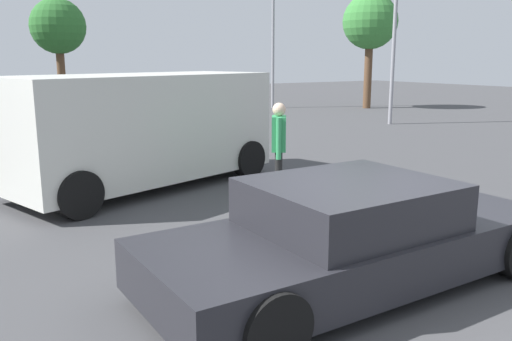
{
  "coord_description": "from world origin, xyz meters",
  "views": [
    {
      "loc": [
        -3.82,
        -3.91,
        2.41
      ],
      "look_at": [
        0.01,
        2.14,
        0.9
      ],
      "focal_mm": 37.3,
      "sensor_mm": 36.0,
      "label": 1
    }
  ],
  "objects_px": {
    "sedan_foreground": "(353,236)",
    "light_post_far": "(395,17)",
    "light_post_near": "(273,4)",
    "dog": "(455,202)",
    "van_white": "(143,127)",
    "pedestrian": "(279,142)"
  },
  "relations": [
    {
      "from": "sedan_foreground",
      "to": "light_post_near",
      "type": "relative_size",
      "value": 0.62
    },
    {
      "from": "light_post_far",
      "to": "van_white",
      "type": "bearing_deg",
      "value": -157.99
    },
    {
      "from": "van_white",
      "to": "light_post_far",
      "type": "bearing_deg",
      "value": 5.41
    },
    {
      "from": "dog",
      "to": "pedestrian",
      "type": "distance_m",
      "value": 3.01
    },
    {
      "from": "van_white",
      "to": "pedestrian",
      "type": "xyz_separation_m",
      "value": [
        1.67,
        -2.06,
        -0.15
      ]
    },
    {
      "from": "pedestrian",
      "to": "van_white",
      "type": "bearing_deg",
      "value": -15.6
    },
    {
      "from": "light_post_near",
      "to": "light_post_far",
      "type": "height_order",
      "value": "light_post_near"
    },
    {
      "from": "sedan_foreground",
      "to": "dog",
      "type": "bearing_deg",
      "value": 17.54
    },
    {
      "from": "dog",
      "to": "light_post_far",
      "type": "distance_m",
      "value": 12.77
    },
    {
      "from": "dog",
      "to": "pedestrian",
      "type": "xyz_separation_m",
      "value": [
        -1.54,
        2.48,
        0.72
      ]
    },
    {
      "from": "van_white",
      "to": "light_post_far",
      "type": "height_order",
      "value": "light_post_far"
    },
    {
      "from": "pedestrian",
      "to": "light_post_near",
      "type": "distance_m",
      "value": 18.0
    },
    {
      "from": "sedan_foreground",
      "to": "light_post_far",
      "type": "relative_size",
      "value": 0.84
    },
    {
      "from": "dog",
      "to": "light_post_far",
      "type": "bearing_deg",
      "value": -115.37
    },
    {
      "from": "light_post_near",
      "to": "light_post_far",
      "type": "bearing_deg",
      "value": -90.39
    },
    {
      "from": "light_post_near",
      "to": "dog",
      "type": "bearing_deg",
      "value": -115.69
    },
    {
      "from": "van_white",
      "to": "pedestrian",
      "type": "relative_size",
      "value": 3.24
    },
    {
      "from": "sedan_foreground",
      "to": "light_post_far",
      "type": "distance_m",
      "value": 15.34
    },
    {
      "from": "van_white",
      "to": "pedestrian",
      "type": "height_order",
      "value": "van_white"
    },
    {
      "from": "sedan_foreground",
      "to": "light_post_near",
      "type": "height_order",
      "value": "light_post_near"
    },
    {
      "from": "dog",
      "to": "light_post_near",
      "type": "bearing_deg",
      "value": -99.31
    },
    {
      "from": "sedan_foreground",
      "to": "light_post_far",
      "type": "height_order",
      "value": "light_post_far"
    }
  ]
}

